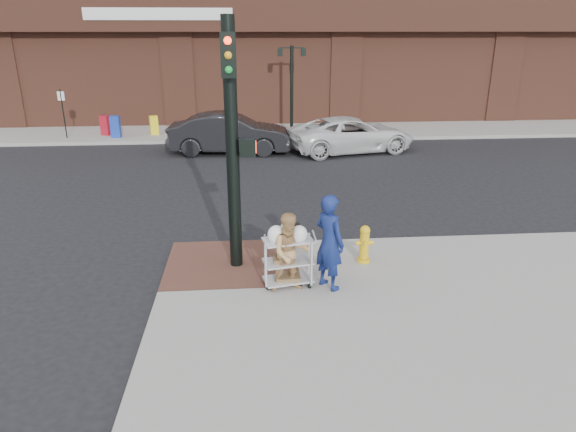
{
  "coord_description": "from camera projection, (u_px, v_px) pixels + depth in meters",
  "views": [
    {
      "loc": [
        -0.2,
        -9.21,
        4.9
      ],
      "look_at": [
        0.6,
        0.73,
        1.25
      ],
      "focal_mm": 32.0,
      "sensor_mm": 36.0,
      "label": 1
    }
  ],
  "objects": [
    {
      "name": "sedan_dark",
      "position": [
        230.0,
        133.0,
        21.2
      ],
      "size": [
        5.1,
        2.07,
        1.65
      ],
      "primitive_type": "imported",
      "rotation": [
        0.0,
        0.0,
        1.51
      ],
      "color": "black",
      "rests_on": "ground"
    },
    {
      "name": "newsbox_yellow",
      "position": [
        154.0,
        125.0,
        24.31
      ],
      "size": [
        0.45,
        0.42,
        0.88
      ],
      "primitive_type": "cube",
      "rotation": [
        0.0,
        0.0,
        0.28
      ],
      "color": "yellow",
      "rests_on": "sidewalk_far"
    },
    {
      "name": "traffic_signal_pole",
      "position": [
        233.0,
        141.0,
        10.03
      ],
      "size": [
        0.61,
        0.51,
        5.0
      ],
      "color": "black",
      "rests_on": "sidewalk_near"
    },
    {
      "name": "parking_sign",
      "position": [
        64.0,
        114.0,
        23.29
      ],
      "size": [
        0.05,
        0.05,
        2.2
      ],
      "primitive_type": "cylinder",
      "color": "black",
      "rests_on": "sidewalk_far"
    },
    {
      "name": "utility_cart",
      "position": [
        288.0,
        257.0,
        9.92
      ],
      "size": [
        1.02,
        0.69,
        1.3
      ],
      "color": "#B3B3B9",
      "rests_on": "sidewalk_near"
    },
    {
      "name": "lamp_post",
      "position": [
        292.0,
        79.0,
        24.54
      ],
      "size": [
        1.32,
        0.22,
        4.0
      ],
      "color": "black",
      "rests_on": "sidewalk_far"
    },
    {
      "name": "fire_hydrant",
      "position": [
        364.0,
        243.0,
        10.97
      ],
      "size": [
        0.39,
        0.27,
        0.83
      ],
      "color": "gold",
      "rests_on": "sidewalk_near"
    },
    {
      "name": "woman_blue",
      "position": [
        329.0,
        242.0,
        9.72
      ],
      "size": [
        0.77,
        0.82,
        1.89
      ],
      "primitive_type": "imported",
      "rotation": [
        0.0,
        0.0,
        2.18
      ],
      "color": "navy",
      "rests_on": "sidewalk_near"
    },
    {
      "name": "newsbox_red",
      "position": [
        106.0,
        125.0,
        24.16
      ],
      "size": [
        0.47,
        0.45,
        0.92
      ],
      "primitive_type": "cube",
      "rotation": [
        0.0,
        0.0,
        -0.3
      ],
      "color": "maroon",
      "rests_on": "sidewalk_far"
    },
    {
      "name": "newsbox_blue",
      "position": [
        116.0,
        127.0,
        23.63
      ],
      "size": [
        0.42,
        0.38,
        0.99
      ],
      "primitive_type": "cube",
      "rotation": [
        0.0,
        0.0,
        0.01
      ],
      "color": "#1938A7",
      "rests_on": "sidewalk_far"
    },
    {
      "name": "brick_curb_ramp",
      "position": [
        232.0,
        262.0,
        11.06
      ],
      "size": [
        2.8,
        2.4,
        0.01
      ],
      "primitive_type": "cube",
      "color": "brown",
      "rests_on": "sidewalk_near"
    },
    {
      "name": "minivan_white",
      "position": [
        352.0,
        135.0,
        21.46
      ],
      "size": [
        5.64,
        3.52,
        1.46
      ],
      "primitive_type": "imported",
      "rotation": [
        0.0,
        0.0,
        1.8
      ],
      "color": "silver",
      "rests_on": "ground"
    },
    {
      "name": "pedestrian_tan",
      "position": [
        291.0,
        252.0,
        9.67
      ],
      "size": [
        0.84,
        0.7,
        1.56
      ],
      "primitive_type": "imported",
      "rotation": [
        0.0,
        0.0,
        0.16
      ],
      "color": "tan",
      "rests_on": "sidewalk_near"
    },
    {
      "name": "ground",
      "position": [
        261.0,
        287.0,
        10.32
      ],
      "size": [
        220.0,
        220.0,
        0.0
      ],
      "primitive_type": "plane",
      "color": "black",
      "rests_on": "ground"
    },
    {
      "name": "sidewalk_far",
      "position": [
        404.0,
        92.0,
        41.18
      ],
      "size": [
        65.0,
        36.0,
        0.15
      ],
      "primitive_type": "cube",
      "color": "gray",
      "rests_on": "ground"
    }
  ]
}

